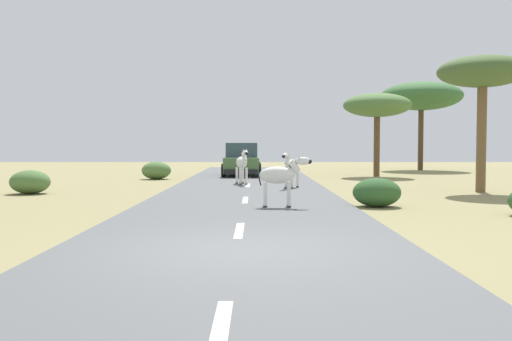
{
  "coord_description": "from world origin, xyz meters",
  "views": [
    {
      "loc": [
        0.3,
        -9.01,
        1.74
      ],
      "look_at": [
        0.33,
        9.85,
        0.85
      ],
      "focal_mm": 39.87,
      "sensor_mm": 36.0,
      "label": 1
    }
  ],
  "objects_px": {
    "tree_1": "(481,74)",
    "tree_2": "(376,106)",
    "car_0": "(241,161)",
    "bush_0": "(376,192)",
    "bush_3": "(29,182)",
    "zebra_1": "(279,176)",
    "zebra_0": "(241,163)",
    "tree_3": "(420,97)",
    "zebra_2": "(290,166)",
    "bush_1": "(155,171)"
  },
  "relations": [
    {
      "from": "tree_1",
      "to": "tree_3",
      "type": "bearing_deg",
      "value": 80.69
    },
    {
      "from": "zebra_1",
      "to": "tree_3",
      "type": "distance_m",
      "value": 25.05
    },
    {
      "from": "zebra_1",
      "to": "bush_0",
      "type": "xyz_separation_m",
      "value": [
        2.69,
        0.46,
        -0.49
      ]
    },
    {
      "from": "zebra_0",
      "to": "tree_3",
      "type": "relative_size",
      "value": 0.27
    },
    {
      "from": "zebra_0",
      "to": "bush_1",
      "type": "relative_size",
      "value": 1.08
    },
    {
      "from": "zebra_0",
      "to": "zebra_1",
      "type": "bearing_deg",
      "value": 83.99
    },
    {
      "from": "tree_2",
      "to": "tree_3",
      "type": "relative_size",
      "value": 0.76
    },
    {
      "from": "zebra_0",
      "to": "tree_3",
      "type": "height_order",
      "value": "tree_3"
    },
    {
      "from": "tree_1",
      "to": "tree_2",
      "type": "distance_m",
      "value": 10.13
    },
    {
      "from": "tree_2",
      "to": "bush_3",
      "type": "xyz_separation_m",
      "value": [
        -14.32,
        -10.69,
        -3.34
      ]
    },
    {
      "from": "zebra_2",
      "to": "bush_0",
      "type": "bearing_deg",
      "value": 132.29
    },
    {
      "from": "tree_1",
      "to": "bush_3",
      "type": "xyz_separation_m",
      "value": [
        -15.95,
        -0.71,
        -3.81
      ]
    },
    {
      "from": "tree_1",
      "to": "tree_2",
      "type": "height_order",
      "value": "tree_1"
    },
    {
      "from": "tree_1",
      "to": "bush_0",
      "type": "height_order",
      "value": "tree_1"
    },
    {
      "from": "car_0",
      "to": "tree_3",
      "type": "height_order",
      "value": "tree_3"
    },
    {
      "from": "tree_2",
      "to": "bush_3",
      "type": "relative_size",
      "value": 3.21
    },
    {
      "from": "zebra_1",
      "to": "zebra_0",
      "type": "bearing_deg",
      "value": -171.95
    },
    {
      "from": "car_0",
      "to": "bush_0",
      "type": "relative_size",
      "value": 3.28
    },
    {
      "from": "zebra_2",
      "to": "tree_1",
      "type": "bearing_deg",
      "value": -167.12
    },
    {
      "from": "tree_2",
      "to": "bush_1",
      "type": "height_order",
      "value": "tree_2"
    },
    {
      "from": "car_0",
      "to": "tree_1",
      "type": "relative_size",
      "value": 0.89
    },
    {
      "from": "bush_3",
      "to": "tree_1",
      "type": "bearing_deg",
      "value": 2.54
    },
    {
      "from": "tree_1",
      "to": "bush_0",
      "type": "distance_m",
      "value": 7.74
    },
    {
      "from": "zebra_0",
      "to": "tree_2",
      "type": "xyz_separation_m",
      "value": [
        7.05,
        6.67,
        2.82
      ]
    },
    {
      "from": "bush_3",
      "to": "car_0",
      "type": "bearing_deg",
      "value": 56.07
    },
    {
      "from": "zebra_0",
      "to": "tree_2",
      "type": "height_order",
      "value": "tree_2"
    },
    {
      "from": "zebra_1",
      "to": "tree_3",
      "type": "relative_size",
      "value": 0.25
    },
    {
      "from": "car_0",
      "to": "bush_0",
      "type": "xyz_separation_m",
      "value": [
        4.1,
        -14.61,
        -0.45
      ]
    },
    {
      "from": "bush_0",
      "to": "bush_3",
      "type": "bearing_deg",
      "value": 160.11
    },
    {
      "from": "bush_3",
      "to": "zebra_1",
      "type": "bearing_deg",
      "value": -27.96
    },
    {
      "from": "zebra_2",
      "to": "bush_0",
      "type": "height_order",
      "value": "zebra_2"
    },
    {
      "from": "zebra_0",
      "to": "car_0",
      "type": "bearing_deg",
      "value": -102.7
    },
    {
      "from": "zebra_2",
      "to": "bush_3",
      "type": "distance_m",
      "value": 9.44
    },
    {
      "from": "bush_0",
      "to": "bush_1",
      "type": "bearing_deg",
      "value": 124.05
    },
    {
      "from": "car_0",
      "to": "tree_2",
      "type": "xyz_separation_m",
      "value": [
        7.22,
        0.13,
        2.91
      ]
    },
    {
      "from": "car_0",
      "to": "bush_1",
      "type": "height_order",
      "value": "car_0"
    },
    {
      "from": "zebra_1",
      "to": "bush_3",
      "type": "distance_m",
      "value": 9.65
    },
    {
      "from": "tree_3",
      "to": "bush_3",
      "type": "height_order",
      "value": "tree_3"
    },
    {
      "from": "zebra_0",
      "to": "bush_0",
      "type": "relative_size",
      "value": 1.17
    },
    {
      "from": "zebra_0",
      "to": "tree_3",
      "type": "bearing_deg",
      "value": -143.71
    },
    {
      "from": "tree_1",
      "to": "tree_2",
      "type": "relative_size",
      "value": 1.1
    },
    {
      "from": "tree_2",
      "to": "tree_3",
      "type": "bearing_deg",
      "value": 58.54
    },
    {
      "from": "zebra_0",
      "to": "zebra_2",
      "type": "xyz_separation_m",
      "value": [
        1.93,
        -1.96,
        -0.05
      ]
    },
    {
      "from": "tree_2",
      "to": "bush_0",
      "type": "xyz_separation_m",
      "value": [
        -3.12,
        -14.74,
        -3.36
      ]
    },
    {
      "from": "zebra_1",
      "to": "tree_1",
      "type": "relative_size",
      "value": 0.3
    },
    {
      "from": "zebra_0",
      "to": "zebra_2",
      "type": "relative_size",
      "value": 1.11
    },
    {
      "from": "zebra_0",
      "to": "zebra_2",
      "type": "distance_m",
      "value": 2.75
    },
    {
      "from": "zebra_2",
      "to": "car_0",
      "type": "relative_size",
      "value": 0.32
    },
    {
      "from": "zebra_0",
      "to": "bush_3",
      "type": "height_order",
      "value": "zebra_0"
    },
    {
      "from": "car_0",
      "to": "tree_3",
      "type": "xyz_separation_m",
      "value": [
        11.68,
        7.42,
        4.02
      ]
    }
  ]
}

